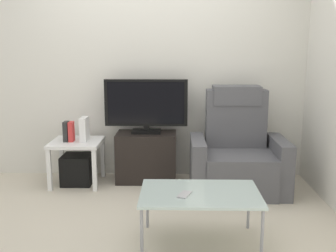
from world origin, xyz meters
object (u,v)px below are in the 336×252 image
(coffee_table, at_px, (200,196))
(cell_phone, at_px, (184,195))
(tv_stand, at_px, (146,157))
(side_table, at_px, (77,148))
(book_leftmost, at_px, (66,131))
(game_console, at_px, (84,129))
(television, at_px, (146,105))
(book_middle, at_px, (71,132))
(recliner_armchair, at_px, (238,155))
(subwoofer_box, at_px, (78,169))

(coffee_table, bearing_deg, cell_phone, -151.85)
(tv_stand, distance_m, side_table, 0.77)
(book_leftmost, height_order, game_console, game_console)
(television, relative_size, book_leftmost, 4.23)
(tv_stand, distance_m, television, 0.59)
(side_table, bearing_deg, tv_stand, 9.20)
(book_middle, bearing_deg, side_table, 24.14)
(side_table, xyz_separation_m, book_leftmost, (-0.10, -0.02, 0.19))
(game_console, distance_m, cell_phone, 1.80)
(tv_stand, bearing_deg, side_table, -170.80)
(book_leftmost, distance_m, coffee_table, 1.93)
(television, height_order, book_middle, television)
(recliner_armchair, bearing_deg, book_leftmost, 165.11)
(book_leftmost, height_order, book_middle, book_leftmost)
(subwoofer_box, bearing_deg, recliner_armchair, -4.87)
(subwoofer_box, relative_size, book_middle, 1.51)
(side_table, bearing_deg, cell_phone, -51.21)
(tv_stand, bearing_deg, recliner_armchair, -15.41)
(tv_stand, distance_m, book_leftmost, 0.92)
(cell_phone, bearing_deg, coffee_table, 49.34)
(recliner_armchair, relative_size, cell_phone, 7.20)
(side_table, bearing_deg, subwoofer_box, 104.04)
(subwoofer_box, bearing_deg, game_console, 6.34)
(subwoofer_box, xyz_separation_m, game_console, (0.09, 0.01, 0.45))
(book_middle, bearing_deg, book_leftmost, 180.00)
(tv_stand, relative_size, game_console, 2.55)
(tv_stand, xyz_separation_m, book_leftmost, (-0.85, -0.14, 0.32))
(book_leftmost, relative_size, cell_phone, 1.44)
(tv_stand, height_order, book_middle, book_middle)
(tv_stand, bearing_deg, cell_phone, -75.67)
(television, bearing_deg, coffee_table, -71.15)
(recliner_armchair, bearing_deg, book_middle, 164.99)
(tv_stand, relative_size, cell_phone, 4.40)
(television, bearing_deg, side_table, -169.40)
(book_leftmost, relative_size, game_console, 0.84)
(subwoofer_box, bearing_deg, tv_stand, 9.20)
(cell_phone, bearing_deg, subwoofer_box, 149.98)
(recliner_armchair, distance_m, book_leftmost, 1.85)
(book_middle, relative_size, game_console, 0.83)
(tv_stand, bearing_deg, subwoofer_box, -170.80)
(television, distance_m, book_leftmost, 0.91)
(recliner_armchair, xyz_separation_m, coffee_table, (-0.46, -1.22, 0.01))
(subwoofer_box, height_order, cell_phone, cell_phone)
(book_middle, bearing_deg, game_console, 12.56)
(recliner_armchair, height_order, side_table, recliner_armchair)
(book_leftmost, bearing_deg, coffee_table, -44.55)
(television, bearing_deg, book_leftmost, -169.32)
(television, distance_m, game_console, 0.72)
(recliner_armchair, bearing_deg, side_table, 164.23)
(recliner_armchair, relative_size, book_middle, 5.05)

